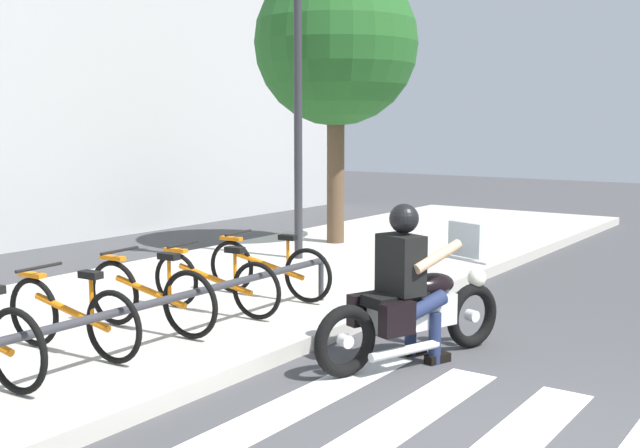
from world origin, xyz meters
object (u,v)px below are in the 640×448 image
(bicycle_3, at_px, (215,282))
(street_lamp, at_px, (298,79))
(bicycle_1, at_px, (72,316))
(tree_near_rack, at_px, (336,45))
(bicycle_4, at_px, (268,268))
(bicycle_2, at_px, (150,296))
(bike_rack, at_px, (193,297))
(motorcycle, at_px, (414,312))
(rider, at_px, (408,272))

(bicycle_3, xyz_separation_m, street_lamp, (3.15, 1.26, 2.26))
(bicycle_1, bearing_deg, bicycle_3, 0.03)
(street_lamp, height_order, tree_near_rack, tree_near_rack)
(bicycle_4, relative_size, tree_near_rack, 0.35)
(bicycle_2, bearing_deg, street_lamp, 17.38)
(bicycle_3, distance_m, bike_rack, 1.05)
(motorcycle, distance_m, bicycle_3, 2.25)
(motorcycle, bearing_deg, bicycle_4, 72.38)
(bicycle_2, height_order, bicycle_3, bicycle_2)
(rider, height_order, bicycle_2, rider)
(bicycle_2, bearing_deg, bicycle_1, 179.96)
(bicycle_2, relative_size, street_lamp, 0.35)
(rider, bearing_deg, bicycle_1, 130.28)
(motorcycle, relative_size, bicycle_1, 1.28)
(street_lamp, bearing_deg, rider, -131.30)
(street_lamp, xyz_separation_m, tree_near_rack, (1.56, 0.40, 0.63))
(bicycle_1, bearing_deg, bicycle_4, 0.01)
(bicycle_1, height_order, bike_rack, bicycle_1)
(bicycle_4, bearing_deg, bicycle_2, -179.97)
(bicycle_2, relative_size, bike_rack, 0.39)
(bicycle_4, bearing_deg, rider, -109.53)
(bicycle_3, bearing_deg, motorcycle, -85.56)
(bike_rack, relative_size, tree_near_rack, 0.88)
(motorcycle, xyz_separation_m, street_lamp, (2.98, 3.50, 2.29))
(bicycle_3, height_order, tree_near_rack, tree_near_rack)
(street_lamp, bearing_deg, bicycle_3, -158.17)
(rider, xyz_separation_m, bicycle_4, (0.78, 2.21, -0.33))
(rider, distance_m, bicycle_2, 2.44)
(motorcycle, distance_m, bicycle_1, 2.97)
(rider, height_order, bicycle_1, rider)
(motorcycle, relative_size, tree_near_rack, 0.43)
(bicycle_1, relative_size, tree_near_rack, 0.34)
(bike_rack, relative_size, street_lamp, 0.91)
(bike_rack, height_order, tree_near_rack, tree_near_rack)
(bicycle_2, distance_m, bicycle_3, 0.89)
(bicycle_2, height_order, bike_rack, bicycle_2)
(bike_rack, bearing_deg, street_lamp, 24.24)
(bicycle_2, relative_size, bicycle_3, 0.97)
(bicycle_3, distance_m, bicycle_4, 0.89)
(motorcycle, xyz_separation_m, bike_rack, (-1.06, 1.69, 0.11))
(tree_near_rack, bearing_deg, motorcycle, -139.33)
(motorcycle, relative_size, bicycle_2, 1.27)
(bicycle_1, distance_m, bicycle_2, 0.89)
(bicycle_3, xyz_separation_m, tree_near_rack, (4.72, 1.66, 2.89))
(motorcycle, xyz_separation_m, tree_near_rack, (4.54, 3.90, 2.92))
(street_lamp, bearing_deg, tree_near_rack, 14.34)
(bicycle_1, bearing_deg, rider, -49.72)
(rider, relative_size, bike_rack, 0.35)
(bicycle_4, height_order, bike_rack, bicycle_4)
(tree_near_rack, bearing_deg, bicycle_2, -163.46)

